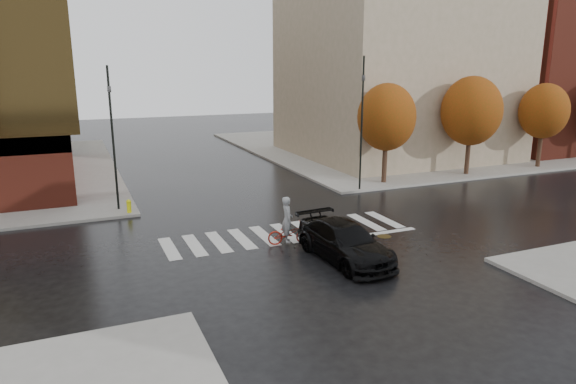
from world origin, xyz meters
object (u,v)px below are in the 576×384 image
traffic_light_nw (112,129)px  fire_hydrant (129,205)px  sedan (345,242)px  traffic_light_ne (362,113)px  cyclist (289,228)px

traffic_light_nw → fire_hydrant: traffic_light_nw is taller
sedan → fire_hydrant: (-7.36, 10.10, -0.23)m
traffic_light_nw → traffic_light_ne: traffic_light_ne is taller
sedan → fire_hydrant: bearing=122.0°
sedan → cyclist: 2.94m
traffic_light_nw → fire_hydrant: (0.45, -0.97, -3.97)m
traffic_light_ne → fire_hydrant: 14.64m
sedan → traffic_light_ne: size_ratio=0.65×
traffic_light_ne → cyclist: bearing=34.6°
fire_hydrant → traffic_light_ne: bearing=-0.8°
traffic_light_nw → sedan: bearing=55.5°
fire_hydrant → cyclist: bearing=-51.4°
cyclist → traffic_light_ne: bearing=-35.0°
cyclist → fire_hydrant: size_ratio=3.09×
sedan → traffic_light_nw: bearing=121.2°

